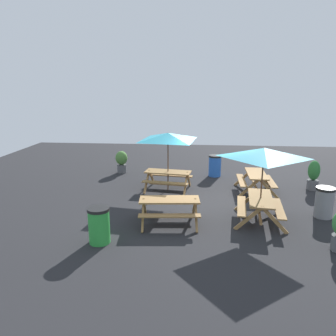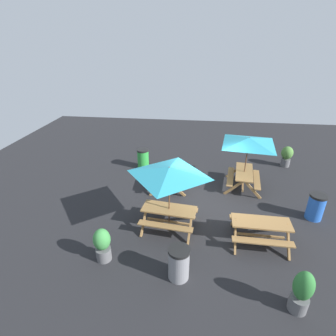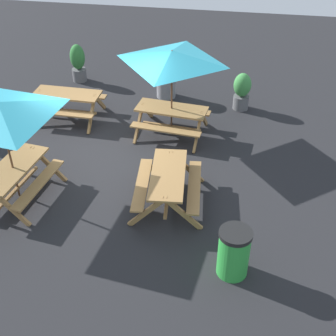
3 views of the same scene
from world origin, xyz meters
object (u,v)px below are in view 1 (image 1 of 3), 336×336
picnic_table_0 (168,141)px  trash_bin_gray (324,202)px  picnic_table_2 (256,178)px  trash_bin_blue (215,166)px  picnic_table_1 (169,205)px  potted_plant_0 (314,175)px  picnic_table_3 (264,158)px  trash_bin_green (99,225)px  potted_plant_1 (122,161)px

picnic_table_0 → trash_bin_gray: bearing=-16.8°
picnic_table_2 → trash_bin_blue: size_ratio=1.87×
picnic_table_1 → picnic_table_2: bearing=41.4°
potted_plant_0 → picnic_table_1: bearing=-55.4°
picnic_table_3 → trash_bin_green: size_ratio=2.38×
trash_bin_green → trash_bin_gray: size_ratio=1.00×
potted_plant_0 → picnic_table_3: bearing=-38.5°
picnic_table_1 → trash_bin_blue: 5.74m
trash_bin_green → trash_bin_blue: 7.74m
trash_bin_blue → potted_plant_1: size_ratio=0.93×
trash_bin_green → potted_plant_1: 7.23m
picnic_table_0 → trash_bin_blue: size_ratio=2.86×
picnic_table_0 → potted_plant_1: 3.73m
picnic_table_3 → potted_plant_0: bearing=148.3°
potted_plant_0 → potted_plant_1: size_ratio=1.13×
picnic_table_1 → trash_bin_blue: trash_bin_blue is taller
trash_bin_gray → potted_plant_1: size_ratio=0.93×
picnic_table_0 → trash_bin_blue: 3.34m
trash_bin_gray → potted_plant_1: bearing=-122.3°
picnic_table_3 → trash_bin_green: 5.09m
picnic_table_3 → trash_bin_blue: size_ratio=2.38×
picnic_table_0 → trash_bin_green: picnic_table_0 is taller
picnic_table_0 → trash_bin_gray: (2.38, 5.17, -1.49)m
trash_bin_green → trash_bin_blue: bearing=154.0°
picnic_table_1 → potted_plant_1: bearing=110.9°
picnic_table_2 → picnic_table_0: bearing=-87.8°
picnic_table_0 → picnic_table_2: 3.74m
picnic_table_0 → picnic_table_1: size_ratio=1.46×
picnic_table_2 → trash_bin_blue: bearing=-144.5°
picnic_table_1 → trash_bin_gray: (-0.87, 4.84, -0.07)m
picnic_table_2 → picnic_table_3: 3.27m
trash_bin_blue → trash_bin_gray: size_ratio=1.00×
picnic_table_0 → picnic_table_1: (3.25, 0.33, -1.43)m
picnic_table_1 → trash_bin_gray: trash_bin_gray is taller
picnic_table_1 → trash_bin_blue: bearing=68.3°
picnic_table_3 → potted_plant_1: 7.80m
picnic_table_2 → picnic_table_1: bearing=-42.0°
picnic_table_2 → potted_plant_0: size_ratio=1.53×
picnic_table_1 → trash_bin_blue: (-5.49, 1.64, -0.07)m
picnic_table_3 → potted_plant_0: 4.56m
picnic_table_3 → potted_plant_1: picnic_table_3 is taller
potted_plant_0 → trash_bin_green: bearing=-54.0°
picnic_table_2 → trash_bin_green: 6.81m
picnic_table_2 → potted_plant_0: potted_plant_0 is taller
picnic_table_2 → potted_plant_0: 2.38m
picnic_table_1 → picnic_table_3: (-0.37, 2.76, 1.43)m
trash_bin_gray → potted_plant_0: size_ratio=0.82×
trash_bin_gray → picnic_table_3: bearing=-76.5°
trash_bin_green → trash_bin_gray: same height
picnic_table_2 → trash_bin_gray: bearing=36.9°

